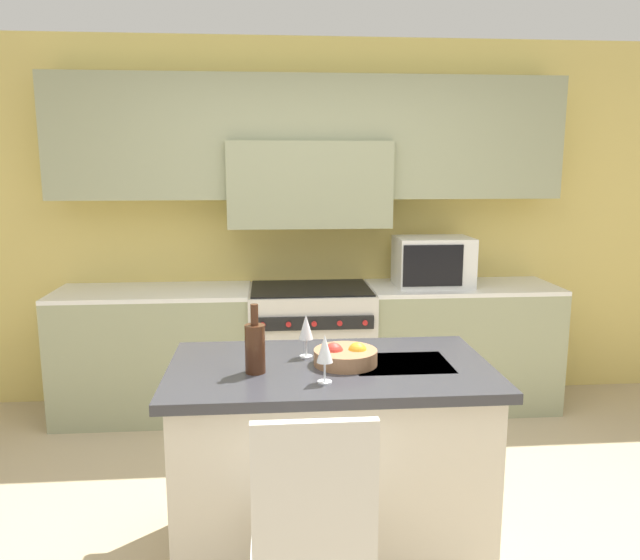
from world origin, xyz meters
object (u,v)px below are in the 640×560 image
(wine_glass_far, at_px, (306,328))
(island_chair, at_px, (313,538))
(wine_glass_near, at_px, (325,350))
(fruit_bowl, at_px, (345,356))
(wine_bottle, at_px, (255,347))
(microwave, at_px, (433,262))
(range_stove, at_px, (311,349))

(wine_glass_far, bearing_deg, island_chair, -92.14)
(wine_glass_far, bearing_deg, wine_glass_near, -81.05)
(island_chair, distance_m, fruit_bowl, 0.88)
(island_chair, height_order, wine_bottle, wine_bottle)
(microwave, relative_size, fruit_bowl, 1.92)
(range_stove, bearing_deg, wine_bottle, -101.26)
(wine_glass_near, relative_size, fruit_bowl, 0.72)
(range_stove, bearing_deg, microwave, 1.20)
(microwave, xyz_separation_m, wine_bottle, (-1.25, -1.82, -0.07))
(wine_glass_far, bearing_deg, microwave, 57.79)
(island_chair, bearing_deg, fruit_bowl, 75.21)
(range_stove, height_order, island_chair, island_chair)
(microwave, distance_m, wine_glass_near, 2.20)
(range_stove, bearing_deg, island_chair, -93.74)
(wine_bottle, distance_m, wine_glass_far, 0.30)
(wine_bottle, bearing_deg, island_chair, -73.92)
(fruit_bowl, bearing_deg, island_chair, -104.79)
(island_chair, bearing_deg, wine_glass_far, 87.86)
(range_stove, height_order, fruit_bowl, fruit_bowl)
(wine_bottle, distance_m, fruit_bowl, 0.41)
(microwave, bearing_deg, fruit_bowl, -116.11)
(wine_bottle, relative_size, wine_glass_far, 1.48)
(microwave, xyz_separation_m, island_chair, (-1.06, -2.50, -0.53))
(microwave, height_order, island_chair, microwave)
(range_stove, height_order, wine_glass_near, wine_glass_near)
(microwave, height_order, wine_glass_far, microwave)
(island_chair, bearing_deg, wine_glass_near, 80.63)
(range_stove, distance_m, wine_glass_far, 1.72)
(island_chair, height_order, fruit_bowl, island_chair)
(range_stove, bearing_deg, wine_glass_far, -94.62)
(range_stove, bearing_deg, fruit_bowl, -88.74)
(wine_bottle, bearing_deg, fruit_bowl, 11.06)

